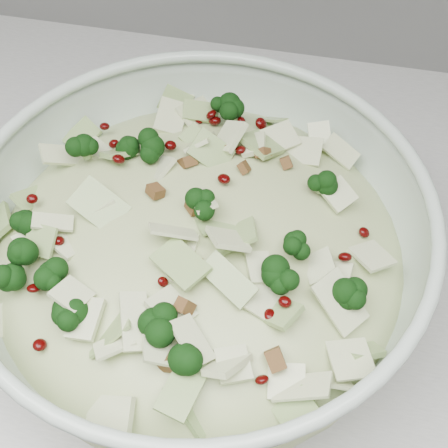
% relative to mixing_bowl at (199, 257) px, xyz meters
% --- Properties ---
extents(mixing_bowl, '(0.47, 0.47, 0.14)m').
position_rel_mixing_bowl_xyz_m(mixing_bowl, '(0.00, 0.00, 0.00)').
color(mixing_bowl, '#B7C9B9').
rests_on(mixing_bowl, counter).
extents(salad, '(0.47, 0.47, 0.14)m').
position_rel_mixing_bowl_xyz_m(salad, '(-0.00, 0.00, 0.02)').
color(salad, '#BAC587').
rests_on(salad, mixing_bowl).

